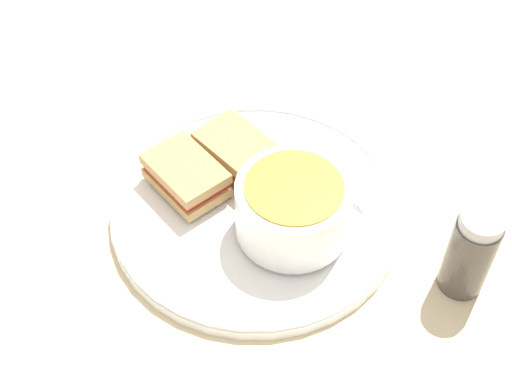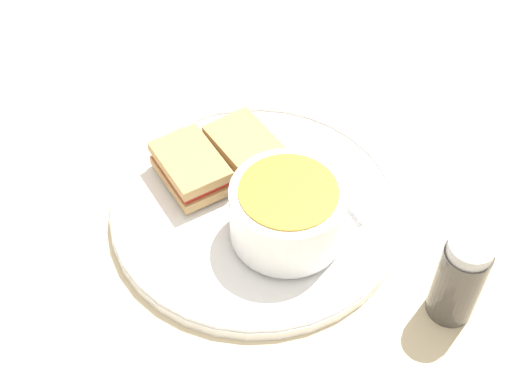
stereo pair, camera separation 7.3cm
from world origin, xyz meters
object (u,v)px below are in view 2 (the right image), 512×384
Objects in this scene: sandwich_half_far at (191,168)px; salt_shaker at (459,279)px; spoon at (324,168)px; sandwich_half_near at (245,150)px; soup_bowl at (287,212)px.

salt_shaker reaches higher than sandwich_half_far.
salt_shaker is at bearing -172.24° from spoon.
sandwich_half_near is at bearing -50.97° from sandwich_half_far.
sandwich_half_near is 1.01× the size of salt_shaker.
spoon is (0.09, -0.02, -0.03)m from soup_bowl.
sandwich_half_far is at bearing 73.25° from salt_shaker.
soup_bowl reaches higher than spoon.
soup_bowl reaches higher than sandwich_half_near.
soup_bowl is at bearing -111.91° from sandwich_half_far.
sandwich_half_near is at bearing 53.47° from spoon.
spoon is at bearing 48.23° from salt_shaker.
spoon is at bearing -71.31° from sandwich_half_far.
salt_shaker is (-0.08, -0.28, 0.02)m from sandwich_half_far.
sandwich_half_near is (0.09, 0.07, -0.02)m from soup_bowl.
soup_bowl is 1.13× the size of sandwich_half_far.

